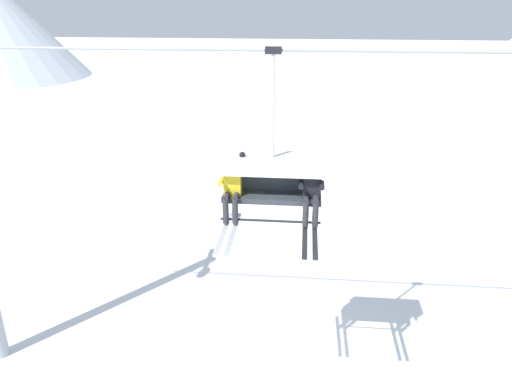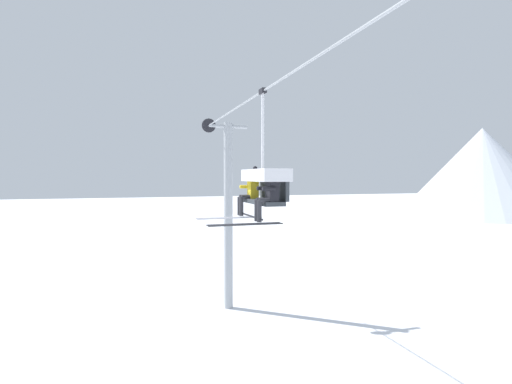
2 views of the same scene
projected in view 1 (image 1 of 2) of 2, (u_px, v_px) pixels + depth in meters
The scene contains 5 objects.
ground_plane at pixel (282, 374), 11.83m from camera, with size 200.00×200.00×0.00m, color white.
lift_cable at pixel (409, 52), 8.16m from camera, with size 20.00×0.05×0.05m.
chairlift_chair at pixel (272, 170), 9.22m from camera, with size 1.88×0.74×3.09m.
skier_yellow at pixel (232, 187), 9.20m from camera, with size 0.48×1.70×1.34m.
skier_black at pixel (311, 191), 9.07m from camera, with size 0.46×1.70×1.23m.
Camera 1 is at (0.31, -9.45, 8.35)m, focal length 35.00 mm.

